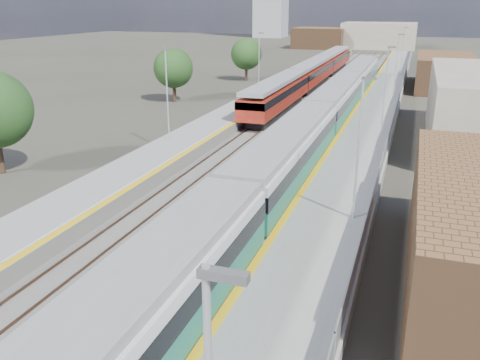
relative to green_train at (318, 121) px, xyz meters
The scene contains 10 objects.
ground 11.49m from the green_train, 97.67° to the left, with size 320.00×320.00×0.00m, color #47443A.
ballast_bed 14.34m from the green_train, 105.38° to the left, with size 10.50×155.00×0.06m, color #565451.
tracks 15.80m from the green_train, 101.63° to the left, with size 8.96×160.00×0.17m.
platform_right 14.26m from the green_train, 74.49° to the left, with size 4.70×155.00×8.52m.
platform_left 17.33m from the green_train, 127.75° to the left, with size 4.30×155.00×8.52m.
buildings 101.98m from the green_train, 101.13° to the left, with size 72.00×185.50×40.00m.
green_train is the anchor object (origin of this frame).
red_train 33.88m from the green_train, 101.93° to the left, with size 3.01×60.93×3.80m.
tree_b 26.94m from the green_train, 142.92° to the left, with size 4.97×4.97×6.73m.
tree_c 41.66m from the green_train, 116.68° to the left, with size 4.99×4.99×6.76m.
Camera 1 is at (8.97, -3.51, 11.79)m, focal length 38.00 mm.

